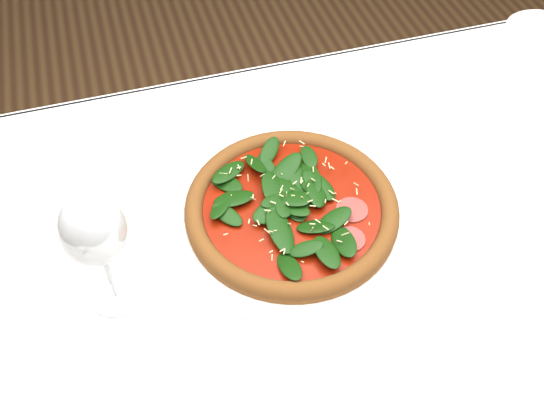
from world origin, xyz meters
name	(u,v)px	position (x,y,z in m)	size (l,w,h in m)	color
dining_table	(333,281)	(0.00, 0.00, 0.65)	(1.21, 0.81, 0.75)	silver
plate	(291,215)	(-0.05, 0.06, 0.76)	(0.35, 0.35, 0.01)	white
pizza	(292,206)	(-0.05, 0.06, 0.78)	(0.37, 0.37, 0.04)	#9B5825
wine_glass	(94,232)	(-0.30, 0.00, 0.88)	(0.08, 0.08, 0.19)	silver
saucer_far	(544,32)	(0.54, 0.34, 0.76)	(0.14, 0.14, 0.01)	white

